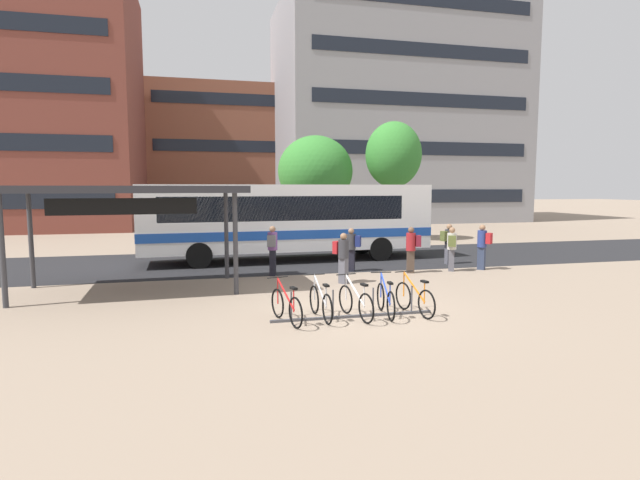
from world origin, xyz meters
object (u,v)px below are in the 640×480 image
(city_bus, at_px, (289,219))
(commuter_olive_pack_2, at_px, (452,246))
(commuter_red_pack_4, at_px, (343,254))
(commuter_maroon_pack_6, at_px, (412,247))
(transit_shelter, at_px, (128,192))
(commuter_navy_pack_0, at_px, (352,247))
(parked_bicycle_silver_1, at_px, (321,303))
(commuter_olive_pack_5, at_px, (448,241))
(parked_bicycle_orange_4, at_px, (415,299))
(street_tree_0, at_px, (393,155))
(commuter_grey_pack_1, at_px, (272,247))
(parked_bicycle_red_0, at_px, (286,306))
(parked_bicycle_white_2, at_px, (356,302))
(commuter_red_pack_3, at_px, (483,244))
(street_tree_1, at_px, (315,171))
(parked_bicycle_blue_3, at_px, (386,300))

(city_bus, bearing_deg, commuter_olive_pack_2, -39.84)
(commuter_red_pack_4, bearing_deg, commuter_maroon_pack_6, 78.01)
(commuter_maroon_pack_6, bearing_deg, transit_shelter, 21.72)
(commuter_navy_pack_0, bearing_deg, city_bus, -33.60)
(parked_bicycle_silver_1, relative_size, transit_shelter, 0.25)
(commuter_olive_pack_2, bearing_deg, commuter_olive_pack_5, 3.26)
(parked_bicycle_orange_4, height_order, commuter_olive_pack_2, commuter_olive_pack_2)
(commuter_olive_pack_2, distance_m, street_tree_0, 11.63)
(commuter_grey_pack_1, relative_size, commuter_maroon_pack_6, 1.05)
(parked_bicycle_red_0, distance_m, transit_shelter, 6.52)
(city_bus, bearing_deg, street_tree_0, 40.16)
(city_bus, height_order, parked_bicycle_silver_1, city_bus)
(parked_bicycle_red_0, distance_m, commuter_grey_pack_1, 6.18)
(parked_bicycle_white_2, bearing_deg, commuter_red_pack_3, -61.17)
(city_bus, height_order, parked_bicycle_orange_4, city_bus)
(parked_bicycle_silver_1, height_order, commuter_grey_pack_1, commuter_grey_pack_1)
(commuter_grey_pack_1, distance_m, commuter_olive_pack_2, 6.59)
(parked_bicycle_white_2, relative_size, street_tree_1, 0.28)
(commuter_red_pack_4, height_order, commuter_olive_pack_5, commuter_red_pack_4)
(parked_bicycle_silver_1, xyz_separation_m, commuter_maroon_pack_6, (4.72, 5.38, 0.58))
(transit_shelter, height_order, commuter_navy_pack_0, transit_shelter)
(commuter_red_pack_4, bearing_deg, transit_shelter, -128.53)
(transit_shelter, xyz_separation_m, commuter_red_pack_3, (12.33, 0.99, -1.97))
(transit_shelter, height_order, street_tree_1, street_tree_1)
(city_bus, bearing_deg, commuter_navy_pack_0, -64.17)
(commuter_grey_pack_1, distance_m, commuter_red_pack_3, 7.88)
(parked_bicycle_blue_3, xyz_separation_m, commuter_grey_pack_1, (-1.85, 6.05, 0.63))
(commuter_red_pack_3, bearing_deg, commuter_olive_pack_2, 49.93)
(parked_bicycle_white_2, height_order, commuter_navy_pack_0, commuter_navy_pack_0)
(commuter_grey_pack_1, relative_size, commuter_olive_pack_2, 1.07)
(commuter_red_pack_4, bearing_deg, commuter_red_pack_3, 67.11)
(parked_bicycle_orange_4, height_order, transit_shelter, transit_shelter)
(commuter_grey_pack_1, height_order, commuter_red_pack_3, commuter_grey_pack_1)
(commuter_grey_pack_1, bearing_deg, parked_bicycle_silver_1, -161.09)
(parked_bicycle_red_0, relative_size, commuter_red_pack_4, 1.03)
(commuter_olive_pack_5, xyz_separation_m, street_tree_1, (-3.05, 10.39, 3.08))
(parked_bicycle_white_2, distance_m, commuter_olive_pack_5, 9.47)
(parked_bicycle_silver_1, xyz_separation_m, commuter_olive_pack_5, (7.03, 6.98, 0.55))
(commuter_olive_pack_5, bearing_deg, transit_shelter, -179.33)
(parked_bicycle_red_0, xyz_separation_m, parked_bicycle_blue_3, (2.44, 0.07, 0.00))
(parked_bicycle_blue_3, bearing_deg, parked_bicycle_silver_1, 94.02)
(parked_bicycle_silver_1, relative_size, street_tree_1, 0.28)
(parked_bicycle_red_0, bearing_deg, commuter_maroon_pack_6, -59.00)
(parked_bicycle_white_2, relative_size, commuter_navy_pack_0, 1.06)
(parked_bicycle_red_0, bearing_deg, parked_bicycle_orange_4, -103.18)
(parked_bicycle_white_2, distance_m, commuter_grey_pack_1, 6.23)
(parked_bicycle_orange_4, bearing_deg, parked_bicycle_white_2, 82.16)
(commuter_olive_pack_2, bearing_deg, commuter_red_pack_4, 133.28)
(parked_bicycle_white_2, bearing_deg, commuter_red_pack_4, -22.72)
(city_bus, xyz_separation_m, parked_bicycle_red_0, (-1.85, -9.70, -1.39))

